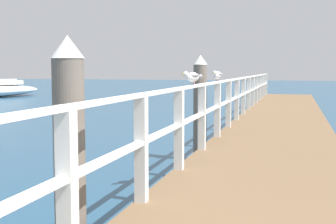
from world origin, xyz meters
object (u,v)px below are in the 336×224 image
at_px(seagull_foreground, 192,76).
at_px(dock_piling_near, 70,160).
at_px(dock_piling_far, 200,108).
at_px(seagull_background, 217,75).

bearing_deg(seagull_foreground, dock_piling_near, 108.28).
distance_m(dock_piling_far, seagull_foreground, 2.59).
xyz_separation_m(dock_piling_near, seagull_background, (0.38, 5.71, 0.69)).
height_order(seagull_foreground, seagull_background, same).
height_order(dock_piling_near, dock_piling_far, same).
bearing_deg(dock_piling_near, dock_piling_far, 90.00).
relative_size(dock_piling_near, seagull_foreground, 4.91).
bearing_deg(seagull_foreground, dock_piling_far, -56.63).
distance_m(dock_piling_near, dock_piling_far, 5.81).
bearing_deg(seagull_background, dock_piling_near, 96.45).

